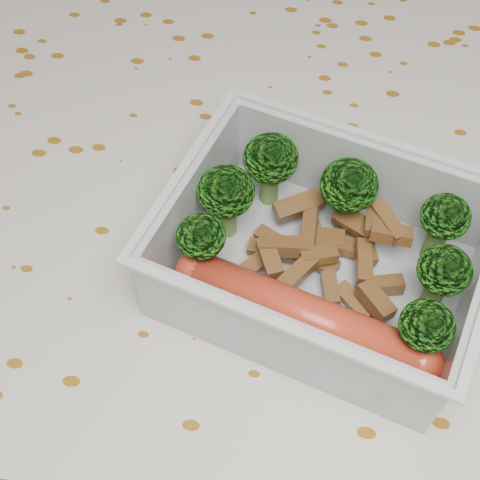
# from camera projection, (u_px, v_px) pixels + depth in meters

# --- Properties ---
(dining_table) EXTENTS (1.40, 0.90, 0.75)m
(dining_table) POSITION_uv_depth(u_px,v_px,m) (238.00, 340.00, 0.46)
(dining_table) COLOR brown
(dining_table) RESTS_ON ground
(tablecloth) EXTENTS (1.46, 0.96, 0.19)m
(tablecloth) POSITION_uv_depth(u_px,v_px,m) (238.00, 304.00, 0.42)
(tablecloth) COLOR silver
(tablecloth) RESTS_ON dining_table
(lunch_container) EXTENTS (0.20, 0.17, 0.06)m
(lunch_container) POSITION_uv_depth(u_px,v_px,m) (321.00, 262.00, 0.36)
(lunch_container) COLOR silver
(lunch_container) RESTS_ON tablecloth
(broccoli_florets) EXTENTS (0.15, 0.12, 0.05)m
(broccoli_florets) POSITION_uv_depth(u_px,v_px,m) (327.00, 218.00, 0.36)
(broccoli_florets) COLOR #608C3F
(broccoli_florets) RESTS_ON lunch_container
(meat_pile) EXTENTS (0.09, 0.08, 0.03)m
(meat_pile) POSITION_uv_depth(u_px,v_px,m) (328.00, 250.00, 0.37)
(meat_pile) COLOR brown
(meat_pile) RESTS_ON lunch_container
(sausage) EXTENTS (0.14, 0.06, 0.02)m
(sausage) POSITION_uv_depth(u_px,v_px,m) (304.00, 316.00, 0.34)
(sausage) COLOR red
(sausage) RESTS_ON lunch_container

